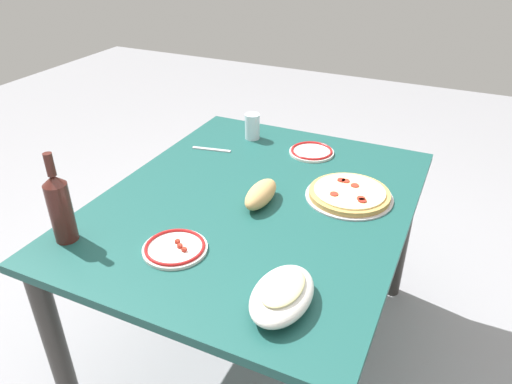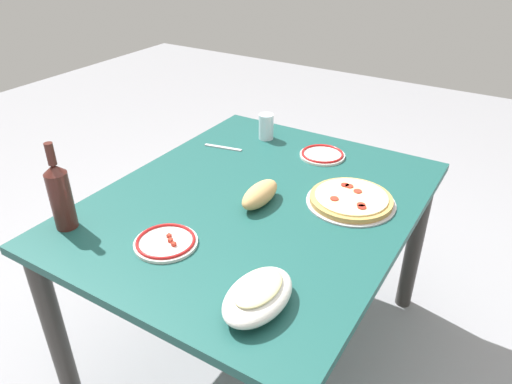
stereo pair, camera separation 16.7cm
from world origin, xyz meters
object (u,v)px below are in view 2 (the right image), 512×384
at_px(side_plate_far, 166,242).
at_px(water_glass, 266,127).
at_px(side_plate_near, 322,155).
at_px(dining_table, 256,225).
at_px(wine_bottle, 60,195).
at_px(pepperoni_pizza, 351,200).
at_px(bread_loaf, 260,194).
at_px(baked_pasta_dish, 258,294).

bearing_deg(side_plate_far, water_glass, -170.34).
bearing_deg(water_glass, side_plate_near, 82.90).
xyz_separation_m(water_glass, side_plate_far, (0.84, 0.14, -0.05)).
relative_size(water_glass, side_plate_near, 0.60).
relative_size(dining_table, wine_bottle, 4.39).
xyz_separation_m(water_glass, side_plate_near, (0.04, 0.29, -0.05)).
bearing_deg(side_plate_near, pepperoni_pizza, 40.05).
height_order(wine_bottle, bread_loaf, wine_bottle).
bearing_deg(wine_bottle, side_plate_near, 151.71).
bearing_deg(wine_bottle, water_glass, 168.44).
relative_size(baked_pasta_dish, bread_loaf, 1.24).
xyz_separation_m(water_glass, bread_loaf, (0.49, 0.26, -0.02)).
bearing_deg(wine_bottle, side_plate_far, 105.40).
bearing_deg(dining_table, baked_pasta_dish, 32.17).
bearing_deg(side_plate_far, dining_table, 165.55).
distance_m(dining_table, side_plate_near, 0.46).
bearing_deg(side_plate_far, side_plate_near, 169.53).
height_order(dining_table, baked_pasta_dish, baked_pasta_dish).
relative_size(side_plate_near, bread_loaf, 0.97).
relative_size(dining_table, side_plate_far, 6.60).
height_order(dining_table, bread_loaf, bread_loaf).
xyz_separation_m(dining_table, water_glass, (-0.47, -0.24, 0.16)).
height_order(dining_table, side_plate_far, side_plate_far).
height_order(side_plate_far, bread_loaf, bread_loaf).
relative_size(dining_table, water_glass, 11.41).
xyz_separation_m(side_plate_near, side_plate_far, (0.81, -0.15, 0.00)).
xyz_separation_m(pepperoni_pizza, water_glass, (-0.32, -0.53, 0.04)).
bearing_deg(side_plate_near, water_glass, -97.10).
relative_size(side_plate_far, bread_loaf, 1.01).
height_order(baked_pasta_dish, wine_bottle, wine_bottle).
bearing_deg(dining_table, side_plate_far, -14.45).
bearing_deg(baked_pasta_dish, bread_loaf, -149.34).
xyz_separation_m(wine_bottle, side_plate_far, (-0.09, 0.33, -0.11)).
xyz_separation_m(wine_bottle, side_plate_near, (-0.90, 0.48, -0.11)).
xyz_separation_m(dining_table, wine_bottle, (0.46, -0.43, 0.23)).
relative_size(dining_table, bread_loaf, 6.67).
relative_size(pepperoni_pizza, baked_pasta_dish, 1.29).
height_order(dining_table, pepperoni_pizza, pepperoni_pizza).
xyz_separation_m(pepperoni_pizza, baked_pasta_dish, (0.60, -0.01, 0.03)).
distance_m(dining_table, side_plate_far, 0.40).
relative_size(dining_table, pepperoni_pizza, 4.16).
relative_size(dining_table, side_plate_near, 6.89).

